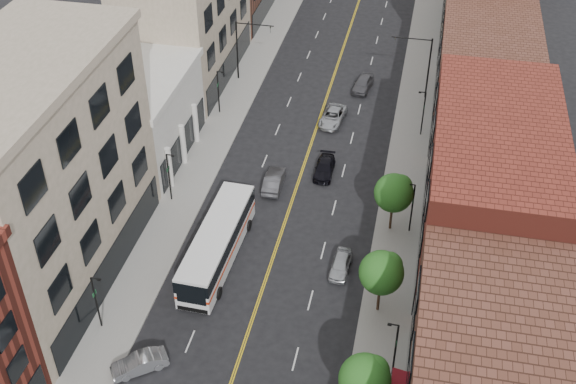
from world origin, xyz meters
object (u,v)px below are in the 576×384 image
Objects in this scene: car_lane_behind at (274,180)px; car_lane_b at (333,116)px; car_parked_far at (341,264)px; city_bus at (217,242)px; car_angle_b at (139,363)px; car_lane_a at (325,168)px; car_lane_c at (363,84)px.

car_lane_behind is 13.25m from car_lane_b.
city_bus is at bearing -173.20° from car_parked_far.
car_angle_b is 27.84m from car_lane_a.
car_lane_behind is at bearing 133.24° from car_angle_b.
car_lane_a is 17.47m from car_lane_c.
car_lane_c is at bearing 130.88° from car_angle_b.
car_lane_a is 0.98× the size of car_lane_c.
car_lane_c reaches higher than car_lane_a.
city_bus reaches higher than car_lane_a.
city_bus reaches higher than car_angle_b.
car_parked_far is 23.26m from car_lane_b.
car_lane_b is at bearing -107.72° from car_lane_behind.
car_lane_a is (-3.59, 13.28, -0.02)m from car_parked_far.
car_parked_far is 30.74m from car_lane_c.
car_lane_a is 0.88× the size of car_lane_b.
car_lane_c is (2.28, 7.82, 0.07)m from car_lane_b.
car_angle_b is 0.88× the size of car_lane_behind.
city_bus is 24.42m from car_lane_b.
car_parked_far is at bearing -78.29° from car_lane_c.
car_angle_b is at bearing -95.47° from car_lane_c.
car_lane_a is (4.34, 3.17, -0.11)m from car_lane_behind.
car_angle_b reaches higher than car_lane_a.
car_parked_far is 12.84m from car_lane_behind.
city_bus reaches higher than car_parked_far.
city_bus reaches higher than car_lane_behind.
car_lane_c reaches higher than car_parked_far.
car_lane_a is at bearing 107.44° from car_parked_far.
car_lane_behind is (-7.92, 10.11, 0.10)m from car_parked_far.
car_parked_far is at bearing -75.70° from car_lane_a.
city_bus is 10.35m from car_parked_far.
car_lane_c is (-2.02, 30.67, 0.11)m from car_parked_far.
car_lane_a is at bearing -87.22° from car_lane_c.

